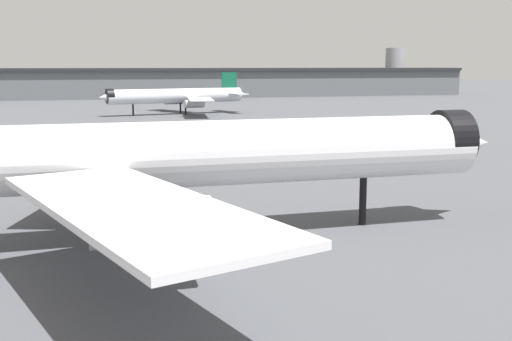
# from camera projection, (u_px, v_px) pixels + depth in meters

# --- Properties ---
(ground) EXTENTS (900.00, 900.00, 0.00)m
(ground) POSITION_uv_depth(u_px,v_px,m) (217.00, 243.00, 46.69)
(ground) COLOR #4C4F54
(airliner_near_gate) EXTENTS (56.78, 52.03, 14.77)m
(airliner_near_gate) POSITION_uv_depth(u_px,v_px,m) (164.00, 157.00, 46.66)
(airliner_near_gate) COLOR white
(airliner_near_gate) RESTS_ON ground
(airliner_far_taxiway) EXTENTS (42.65, 38.50, 11.35)m
(airliner_far_taxiway) POSITION_uv_depth(u_px,v_px,m) (177.00, 96.00, 168.54)
(airliner_far_taxiway) COLOR silver
(airliner_far_taxiway) RESTS_ON ground
(terminal_building) EXTENTS (215.44, 33.78, 21.13)m
(terminal_building) POSITION_uv_depth(u_px,v_px,m) (227.00, 82.00, 264.74)
(terminal_building) COLOR slate
(terminal_building) RESTS_ON ground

